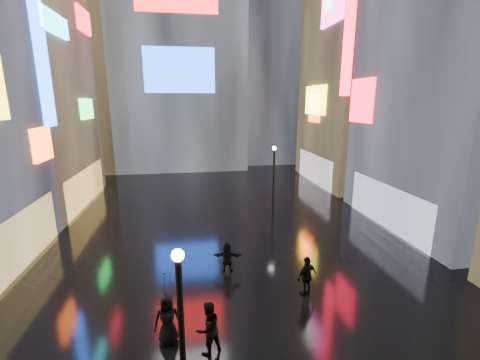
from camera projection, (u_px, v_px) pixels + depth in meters
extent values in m
plane|color=black|center=(223.00, 220.00, 23.64)|extent=(140.00, 140.00, 0.00)
cube|color=#FFC659|center=(12.00, 248.00, 15.82)|extent=(0.20, 10.00, 3.00)
cube|color=#F9490C|center=(42.00, 144.00, 18.92)|extent=(0.25, 2.24, 1.94)
cube|color=#134BF9|center=(42.00, 59.00, 19.35)|extent=(0.25, 1.40, 8.00)
cube|color=black|center=(3.00, 68.00, 24.31)|extent=(10.00, 12.00, 22.00)
cube|color=#FFC659|center=(86.00, 186.00, 27.33)|extent=(0.20, 10.00, 3.00)
cube|color=#18E03F|center=(87.00, 109.00, 27.59)|extent=(0.25, 3.00, 1.71)
cube|color=#18DFEC|center=(53.00, 23.00, 21.24)|extent=(0.25, 4.84, 1.37)
cube|color=#F90C21|center=(83.00, 21.00, 27.63)|extent=(0.25, 3.32, 1.94)
cube|color=white|center=(387.00, 206.00, 22.12)|extent=(0.20, 9.00, 3.00)
cube|color=#F90C21|center=(362.00, 101.00, 24.35)|extent=(0.25, 2.99, 3.26)
cube|color=#F90C21|center=(349.00, 32.00, 25.82)|extent=(0.25, 1.40, 10.00)
cube|color=black|center=(368.00, 46.00, 32.36)|extent=(10.00, 12.00, 28.00)
cube|color=white|center=(315.00, 168.00, 34.58)|extent=(0.20, 9.00, 3.00)
cube|color=yellow|center=(315.00, 100.00, 33.15)|extent=(0.25, 4.92, 2.91)
cube|color=#F931A0|center=(333.00, 3.00, 28.46)|extent=(0.25, 4.36, 3.46)
cube|color=#F9490C|center=(315.00, 108.00, 33.46)|extent=(0.25, 2.63, 2.87)
cube|color=black|center=(178.00, 2.00, 41.20)|extent=(16.00, 14.00, 42.00)
cube|color=#194CFF|center=(179.00, 70.00, 36.53)|extent=(8.00, 0.20, 5.00)
cube|color=black|center=(264.00, 41.00, 45.92)|extent=(12.00, 12.00, 34.00)
cube|color=black|center=(89.00, 64.00, 39.49)|extent=(10.00, 10.00, 26.00)
cylinder|color=black|center=(182.00, 348.00, 8.04)|extent=(0.16, 0.16, 5.00)
sphere|color=white|center=(178.00, 255.00, 7.43)|extent=(0.30, 0.30, 0.30)
cylinder|color=black|center=(274.00, 181.00, 25.03)|extent=(0.16, 0.16, 5.00)
sphere|color=white|center=(274.00, 148.00, 24.43)|extent=(0.30, 0.30, 0.30)
imported|color=black|center=(208.00, 328.00, 10.99)|extent=(1.17, 1.09, 1.92)
imported|color=black|center=(307.00, 276.00, 14.31)|extent=(1.19, 0.90, 1.88)
imported|color=black|center=(167.00, 319.00, 11.44)|extent=(0.95, 0.64, 1.91)
imported|color=black|center=(227.00, 257.00, 16.36)|extent=(1.51, 0.71, 1.57)
imported|color=black|center=(165.00, 284.00, 11.11)|extent=(1.36, 1.35, 0.92)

